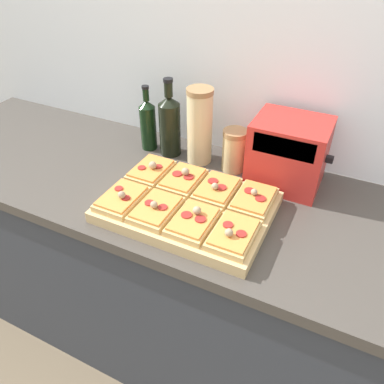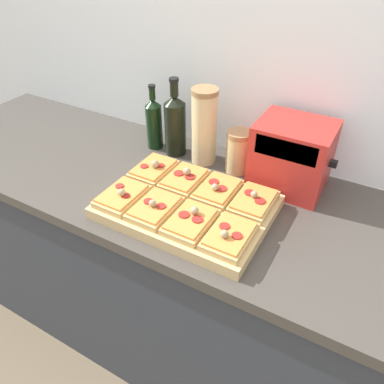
# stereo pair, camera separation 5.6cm
# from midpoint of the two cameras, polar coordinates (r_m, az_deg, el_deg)

# --- Properties ---
(wall_back) EXTENTS (6.00, 0.06, 2.50)m
(wall_back) POSITION_cam_midpoint_polar(r_m,az_deg,el_deg) (1.39, 13.46, 17.56)
(wall_back) COLOR silver
(wall_back) RESTS_ON ground_plane
(kitchen_counter) EXTENTS (2.63, 0.67, 0.92)m
(kitchen_counter) POSITION_cam_midpoint_polar(r_m,az_deg,el_deg) (1.57, 5.06, -14.71)
(kitchen_counter) COLOR #333842
(kitchen_counter) RESTS_ON ground_plane
(cutting_board) EXTENTS (0.52, 0.37, 0.04)m
(cutting_board) POSITION_cam_midpoint_polar(r_m,az_deg,el_deg) (1.19, 0.64, -2.28)
(cutting_board) COLOR tan
(cutting_board) RESTS_ON kitchen_counter
(pizza_slice_back_left) EXTENTS (0.11, 0.17, 0.06)m
(pizza_slice_back_left) POSITION_cam_midpoint_polar(r_m,az_deg,el_deg) (1.31, -4.65, 3.50)
(pizza_slice_back_left) COLOR tan
(pizza_slice_back_left) RESTS_ON cutting_board
(pizza_slice_back_midleft) EXTENTS (0.11, 0.17, 0.05)m
(pizza_slice_back_midleft) POSITION_cam_midpoint_polar(r_m,az_deg,el_deg) (1.25, 0.12, 2.00)
(pizza_slice_back_midleft) COLOR tan
(pizza_slice_back_midleft) RESTS_ON cutting_board
(pizza_slice_back_midright) EXTENTS (0.11, 0.17, 0.05)m
(pizza_slice_back_midright) POSITION_cam_midpoint_polar(r_m,az_deg,el_deg) (1.21, 5.25, 0.31)
(pizza_slice_back_midright) COLOR tan
(pizza_slice_back_midright) RESTS_ON cutting_board
(pizza_slice_back_right) EXTENTS (0.11, 0.17, 0.05)m
(pizza_slice_back_right) POSITION_cam_midpoint_polar(r_m,az_deg,el_deg) (1.17, 10.75, -1.45)
(pizza_slice_back_right) COLOR tan
(pizza_slice_back_right) RESTS_ON cutting_board
(pizza_slice_front_left) EXTENTS (0.11, 0.17, 0.05)m
(pizza_slice_front_left) POSITION_cam_midpoint_polar(r_m,az_deg,el_deg) (1.19, -9.28, -0.57)
(pizza_slice_front_left) COLOR tan
(pizza_slice_front_left) RESTS_ON cutting_board
(pizza_slice_front_midleft) EXTENTS (0.11, 0.17, 0.05)m
(pizza_slice_front_midleft) POSITION_cam_midpoint_polar(r_m,az_deg,el_deg) (1.13, -4.27, -2.44)
(pizza_slice_front_midleft) COLOR tan
(pizza_slice_front_midleft) RESTS_ON cutting_board
(pizza_slice_front_midright) EXTENTS (0.11, 0.17, 0.05)m
(pizza_slice_front_midright) POSITION_cam_midpoint_polar(r_m,az_deg,el_deg) (1.08, 1.30, -4.46)
(pizza_slice_front_midright) COLOR tan
(pizza_slice_front_midright) RESTS_ON cutting_board
(pizza_slice_front_right) EXTENTS (0.11, 0.17, 0.05)m
(pizza_slice_front_right) POSITION_cam_midpoint_polar(r_m,az_deg,el_deg) (1.04, 7.31, -6.67)
(pizza_slice_front_right) COLOR tan
(pizza_slice_front_right) RESTS_ON cutting_board
(olive_oil_bottle) EXTENTS (0.06, 0.06, 0.26)m
(olive_oil_bottle) POSITION_cam_midpoint_polar(r_m,az_deg,el_deg) (1.50, -4.72, 10.48)
(olive_oil_bottle) COLOR black
(olive_oil_bottle) RESTS_ON kitchen_counter
(wine_bottle) EXTENTS (0.08, 0.08, 0.30)m
(wine_bottle) POSITION_cam_midpoint_polar(r_m,az_deg,el_deg) (1.44, -1.46, 10.30)
(wine_bottle) COLOR black
(wine_bottle) RESTS_ON kitchen_counter
(grain_jar_tall) EXTENTS (0.10, 0.10, 0.29)m
(grain_jar_tall) POSITION_cam_midpoint_polar(r_m,az_deg,el_deg) (1.38, 3.05, 9.90)
(grain_jar_tall) COLOR beige
(grain_jar_tall) RESTS_ON kitchen_counter
(grain_jar_short) EXTENTS (0.09, 0.09, 0.16)m
(grain_jar_short) POSITION_cam_midpoint_polar(r_m,az_deg,el_deg) (1.36, 8.20, 6.11)
(grain_jar_short) COLOR tan
(grain_jar_short) RESTS_ON kitchen_counter
(toaster_oven) EXTENTS (0.27, 0.20, 0.24)m
(toaster_oven) POSITION_cam_midpoint_polar(r_m,az_deg,el_deg) (1.30, 16.16, 5.27)
(toaster_oven) COLOR red
(toaster_oven) RESTS_ON kitchen_counter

